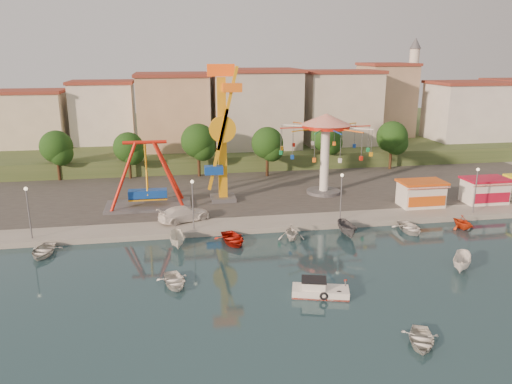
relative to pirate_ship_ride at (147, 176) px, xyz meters
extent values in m
plane|color=#142F38|center=(12.93, -21.69, -4.39)|extent=(200.00, 200.00, 0.00)
cube|color=#9E998E|center=(12.93, 40.31, -4.09)|extent=(200.00, 100.00, 0.60)
cube|color=#4C4944|center=(12.93, 8.31, -3.79)|extent=(90.00, 28.00, 0.01)
cube|color=#384C26|center=(12.93, 45.31, -2.89)|extent=(200.00, 60.00, 3.00)
cube|color=#59595E|center=(0.00, 0.00, -3.64)|extent=(10.00, 5.00, 0.30)
cube|color=#1342A7|center=(0.00, 0.00, -2.19)|extent=(4.50, 1.40, 1.00)
cylinder|color=red|center=(0.00, 0.00, 4.01)|extent=(5.00, 0.40, 0.40)
cube|color=#59595E|center=(9.10, 1.24, -3.54)|extent=(3.00, 3.00, 0.50)
cube|color=#FBA815|center=(9.10, 1.24, 3.71)|extent=(1.00, 1.00, 15.00)
cube|color=#D5410B|center=(9.10, 1.24, 12.01)|extent=(3.20, 0.50, 1.40)
cylinder|color=#FBA815|center=(9.10, 0.44, 5.21)|extent=(3.20, 0.50, 3.20)
cube|color=#FBA815|center=(9.69, 0.24, 7.63)|extent=(2.71, 0.35, 9.80)
cube|color=orange|center=(10.29, 0.24, 10.06)|extent=(2.20, 1.20, 1.00)
cylinder|color=#59595E|center=(22.39, 2.13, -3.59)|extent=(4.40, 4.40, 0.40)
cylinder|color=white|center=(22.39, 2.13, 0.71)|extent=(1.10, 1.10, 9.00)
cylinder|color=red|center=(22.39, 2.13, 5.01)|extent=(6.00, 6.00, 0.50)
cone|color=red|center=(22.39, 2.13, 5.91)|extent=(6.40, 6.40, 1.40)
cube|color=white|center=(32.19, -5.19, -2.39)|extent=(5.00, 3.00, 2.80)
cube|color=#D05112|center=(32.19, -5.19, -0.84)|extent=(5.40, 3.40, 0.25)
cube|color=red|center=(32.19, -6.89, -1.19)|extent=(5.00, 0.77, 0.43)
cube|color=white|center=(40.57, -5.19, -2.39)|extent=(5.00, 3.00, 2.80)
cube|color=#AC0D28|center=(40.57, -5.19, -0.84)|extent=(5.40, 3.40, 0.25)
cube|color=red|center=(40.57, -6.89, -1.19)|extent=(5.00, 0.77, 0.43)
cylinder|color=#59595E|center=(-11.07, -8.69, -1.29)|extent=(0.14, 0.14, 5.00)
cylinder|color=#59595E|center=(4.93, -8.69, -1.29)|extent=(0.14, 0.14, 5.00)
cylinder|color=#59595E|center=(20.93, -8.69, -1.29)|extent=(0.14, 0.14, 5.00)
cylinder|color=#59595E|center=(36.93, -8.69, -1.29)|extent=(0.14, 0.14, 5.00)
cylinder|color=#382314|center=(-13.07, 15.29, -2.00)|extent=(0.44, 0.44, 3.60)
sphere|color=black|center=(-13.07, 15.29, 1.10)|extent=(4.60, 4.60, 4.60)
cylinder|color=#382314|center=(-3.07, 14.55, -2.09)|extent=(0.44, 0.44, 3.40)
sphere|color=black|center=(-3.07, 14.55, 0.83)|extent=(4.35, 4.35, 4.35)
cylinder|color=#382314|center=(6.93, 14.12, -1.83)|extent=(0.44, 0.44, 3.92)
sphere|color=black|center=(6.93, 14.12, 1.54)|extent=(5.02, 5.02, 5.02)
cylinder|color=#382314|center=(16.93, 12.68, -1.96)|extent=(0.44, 0.44, 3.66)
sphere|color=black|center=(16.93, 12.68, 1.18)|extent=(4.68, 4.68, 4.68)
cylinder|color=#382314|center=(26.93, 15.67, -1.89)|extent=(0.44, 0.44, 3.80)
sphere|color=black|center=(26.93, 15.67, 1.37)|extent=(4.86, 4.86, 4.86)
cylinder|color=#382314|center=(36.93, 13.85, -1.91)|extent=(0.44, 0.44, 3.77)
sphere|color=black|center=(36.93, 13.85, 1.33)|extent=(4.83, 4.83, 4.83)
cube|color=beige|center=(-20.44, 24.38, 4.54)|extent=(9.26, 9.53, 11.87)
cube|color=silver|center=(-8.40, 29.70, 2.92)|extent=(12.33, 9.01, 8.63)
cube|color=tan|center=(4.75, 30.27, 4.22)|extent=(11.95, 9.28, 11.23)
cube|color=beige|center=(18.54, 27.11, 3.20)|extent=(12.59, 10.50, 9.20)
cube|color=beige|center=(32.00, 30.52, 3.22)|extent=(10.75, 9.23, 9.24)
cube|color=tan|center=(45.30, 28.64, 4.21)|extent=(12.77, 10.96, 11.21)
cube|color=silver|center=(57.08, 27.08, 4.78)|extent=(8.23, 8.98, 12.36)
cube|color=beige|center=(68.96, 32.02, 2.99)|extent=(11.59, 10.93, 8.76)
cylinder|color=silver|center=(48.93, 32.31, 6.61)|extent=(1.80, 1.80, 16.00)
cylinder|color=#59595E|center=(48.93, 32.31, 11.61)|extent=(2.80, 2.80, 0.30)
cone|color=#59595E|center=(48.93, 32.31, 15.61)|extent=(2.20, 2.20, 2.00)
cube|color=white|center=(14.00, -24.16, -4.13)|extent=(4.69, 2.81, 0.79)
cube|color=red|center=(14.00, -24.16, -4.32)|extent=(4.69, 2.81, 0.14)
cube|color=white|center=(13.47, -24.07, -3.47)|extent=(2.05, 1.75, 0.79)
cube|color=black|center=(13.47, -24.07, -3.03)|extent=(2.27, 1.97, 0.11)
torus|color=black|center=(14.00, -25.04, -4.00)|extent=(0.69, 0.35, 0.67)
torus|color=black|center=(15.23, -24.99, -4.00)|extent=(0.69, 0.35, 0.67)
imported|color=white|center=(2.73, -20.39, -4.02)|extent=(3.20, 4.03, 0.75)
imported|color=silver|center=(18.48, -31.83, -4.04)|extent=(3.61, 4.10, 0.71)
imported|color=white|center=(27.58, -21.70, -3.66)|extent=(3.43, 3.88, 1.47)
imported|color=white|center=(4.04, -5.93, -2.97)|extent=(6.12, 4.31, 1.64)
imported|color=silver|center=(-9.36, -11.89, -3.98)|extent=(3.24, 4.24, 0.82)
imported|color=silver|center=(3.15, -11.89, -3.67)|extent=(1.54, 3.78, 1.44)
imported|color=red|center=(8.62, -11.89, -3.96)|extent=(3.82, 4.75, 0.87)
imported|color=silver|center=(14.64, -11.89, -3.58)|extent=(2.99, 3.36, 1.62)
imported|color=#505054|center=(20.61, -11.89, -3.66)|extent=(1.51, 3.84, 1.47)
imported|color=white|center=(27.60, -11.89, -3.97)|extent=(2.94, 4.10, 0.84)
imported|color=red|center=(33.69, -11.89, -3.64)|extent=(3.00, 3.31, 1.51)
camera|label=1|loc=(2.95, -58.26, 14.09)|focal=35.00mm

